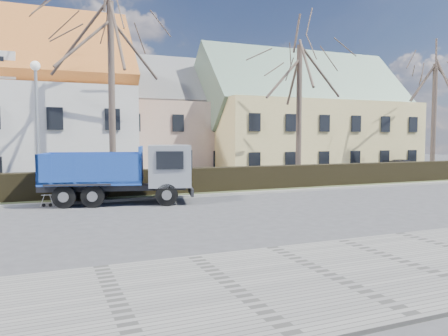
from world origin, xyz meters
name	(u,v)px	position (x,y,z in m)	size (l,w,h in m)	color
ground	(198,214)	(0.00, 0.00, 0.00)	(120.00, 120.00, 0.00)	#3D3D3F
sidewalk_near	(328,275)	(0.00, -8.50, 0.04)	(80.00, 5.00, 0.08)	gray
curb_far	(167,198)	(0.00, 4.60, 0.06)	(80.00, 0.30, 0.12)	gray
grass_strip	(159,194)	(0.00, 6.20, 0.05)	(80.00, 3.00, 0.10)	#3A4325
hedge	(160,183)	(0.00, 6.00, 0.65)	(60.00, 0.90, 1.30)	black
building_pink	(164,126)	(4.00, 20.00, 4.00)	(10.80, 8.80, 8.00)	tan
building_yellow	(305,123)	(16.00, 17.00, 4.25)	(18.80, 10.80, 8.50)	#D9C477
tree_1	(111,77)	(-2.00, 8.50, 6.33)	(9.20, 9.20, 12.65)	#483B32
tree_2	(299,99)	(10.00, 8.50, 5.50)	(8.00, 8.00, 11.00)	#483B32
tree_3	(434,108)	(22.00, 8.50, 5.23)	(7.60, 7.60, 10.45)	#483B32
dump_truck	(114,173)	(-2.63, 4.01, 1.38)	(6.89, 2.56, 2.75)	#163B9A
streetlight	(37,130)	(-5.80, 7.00, 3.38)	(0.53, 0.53, 6.77)	#939698
cart_frame	(42,200)	(-5.65, 4.22, 0.30)	(0.65, 0.37, 0.60)	silver
parked_car_b	(403,166)	(22.07, 11.50, 0.60)	(1.69, 4.16, 1.21)	black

